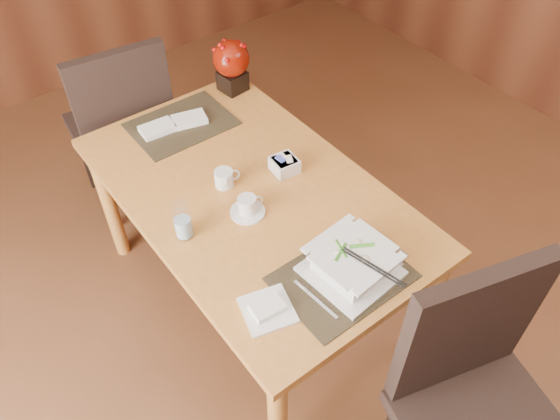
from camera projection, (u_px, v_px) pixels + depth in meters
ground at (336, 388)px, 2.40m from camera, size 6.00×6.00×0.00m
dining_table at (252, 207)px, 2.27m from camera, size 0.90×1.50×0.75m
placemat_near at (342, 277)px, 1.89m from camera, size 0.45×0.33×0.01m
placemat_far at (182, 124)px, 2.50m from camera, size 0.45×0.33×0.01m
soup_setting at (352, 263)px, 1.87m from camera, size 0.31×0.31×0.12m
coffee_cup at (247, 207)px, 2.09m from camera, size 0.14×0.14×0.08m
water_glass at (182, 220)px, 1.97m from camera, size 0.09×0.09×0.16m
creamer_jug at (224, 178)px, 2.19m from camera, size 0.12×0.12×0.07m
sugar_caddy at (284, 165)px, 2.26m from camera, size 0.11×0.11×0.06m
berry_decor at (231, 63)px, 2.59m from camera, size 0.18×0.18×0.26m
napkins_far at (176, 123)px, 2.47m from camera, size 0.32×0.16×0.03m
bread_plate at (268, 310)px, 1.80m from camera, size 0.20×0.20×0.01m
near_chair at (477, 395)px, 1.74m from camera, size 0.62×0.62×1.08m
far_chair at (123, 122)px, 2.78m from camera, size 0.54×0.54×1.05m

